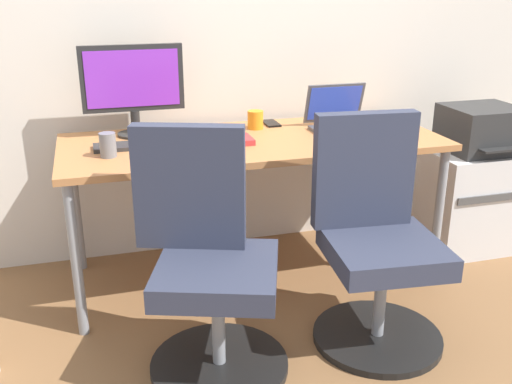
{
  "coord_description": "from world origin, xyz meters",
  "views": [
    {
      "loc": [
        -0.74,
        -2.59,
        1.44
      ],
      "look_at": [
        0.0,
        -0.05,
        0.47
      ],
      "focal_mm": 40.97,
      "sensor_mm": 36.0,
      "label": 1
    }
  ],
  "objects_px": {
    "printer": "(482,129)",
    "desktop_monitor": "(133,84)",
    "office_chair_right": "(375,243)",
    "coffee_mug": "(255,120)",
    "side_cabinet": "(472,199)",
    "open_laptop": "(340,119)",
    "office_chair_left": "(208,265)"
  },
  "relations": [
    {
      "from": "printer",
      "to": "desktop_monitor",
      "type": "height_order",
      "value": "desktop_monitor"
    },
    {
      "from": "office_chair_left",
      "to": "open_laptop",
      "type": "distance_m",
      "value": 1.15
    },
    {
      "from": "office_chair_left",
      "to": "printer",
      "type": "relative_size",
      "value": 2.35
    },
    {
      "from": "office_chair_left",
      "to": "desktop_monitor",
      "type": "height_order",
      "value": "desktop_monitor"
    },
    {
      "from": "side_cabinet",
      "to": "desktop_monitor",
      "type": "bearing_deg",
      "value": 172.91
    },
    {
      "from": "office_chair_left",
      "to": "open_laptop",
      "type": "relative_size",
      "value": 3.03
    },
    {
      "from": "coffee_mug",
      "to": "side_cabinet",
      "type": "bearing_deg",
      "value": -8.99
    },
    {
      "from": "printer",
      "to": "open_laptop",
      "type": "height_order",
      "value": "open_laptop"
    },
    {
      "from": "office_chair_right",
      "to": "side_cabinet",
      "type": "bearing_deg",
      "value": 34.71
    },
    {
      "from": "office_chair_right",
      "to": "desktop_monitor",
      "type": "xyz_separation_m",
      "value": [
        -0.86,
        0.87,
        0.55
      ]
    },
    {
      "from": "office_chair_left",
      "to": "office_chair_right",
      "type": "bearing_deg",
      "value": 0.27
    },
    {
      "from": "side_cabinet",
      "to": "open_laptop",
      "type": "xyz_separation_m",
      "value": [
        -0.8,
        0.06,
        0.49
      ]
    },
    {
      "from": "office_chair_right",
      "to": "side_cabinet",
      "type": "height_order",
      "value": "office_chair_right"
    },
    {
      "from": "office_chair_right",
      "to": "printer",
      "type": "bearing_deg",
      "value": 34.67
    },
    {
      "from": "office_chair_left",
      "to": "side_cabinet",
      "type": "distance_m",
      "value": 1.77
    },
    {
      "from": "desktop_monitor",
      "to": "open_laptop",
      "type": "relative_size",
      "value": 1.55
    },
    {
      "from": "side_cabinet",
      "to": "coffee_mug",
      "type": "relative_size",
      "value": 6.09
    },
    {
      "from": "printer",
      "to": "coffee_mug",
      "type": "height_order",
      "value": "coffee_mug"
    },
    {
      "from": "side_cabinet",
      "to": "open_laptop",
      "type": "height_order",
      "value": "open_laptop"
    },
    {
      "from": "open_laptop",
      "to": "office_chair_right",
      "type": "bearing_deg",
      "value": -101.11
    },
    {
      "from": "side_cabinet",
      "to": "open_laptop",
      "type": "relative_size",
      "value": 1.81
    },
    {
      "from": "office_chair_right",
      "to": "open_laptop",
      "type": "bearing_deg",
      "value": 78.89
    },
    {
      "from": "side_cabinet",
      "to": "open_laptop",
      "type": "distance_m",
      "value": 0.94
    },
    {
      "from": "side_cabinet",
      "to": "office_chair_left",
      "type": "bearing_deg",
      "value": -158.24
    },
    {
      "from": "office_chair_right",
      "to": "printer",
      "type": "distance_m",
      "value": 1.17
    },
    {
      "from": "desktop_monitor",
      "to": "open_laptop",
      "type": "xyz_separation_m",
      "value": [
        1.0,
        -0.16,
        -0.2
      ]
    },
    {
      "from": "office_chair_left",
      "to": "coffee_mug",
      "type": "relative_size",
      "value": 10.22
    },
    {
      "from": "side_cabinet",
      "to": "printer",
      "type": "relative_size",
      "value": 1.4
    },
    {
      "from": "office_chair_right",
      "to": "coffee_mug",
      "type": "bearing_deg",
      "value": 107.72
    },
    {
      "from": "office_chair_right",
      "to": "side_cabinet",
      "type": "distance_m",
      "value": 1.15
    },
    {
      "from": "office_chair_right",
      "to": "coffee_mug",
      "type": "relative_size",
      "value": 10.22
    },
    {
      "from": "desktop_monitor",
      "to": "coffee_mug",
      "type": "xyz_separation_m",
      "value": [
        0.59,
        -0.03,
        -0.2
      ]
    }
  ]
}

